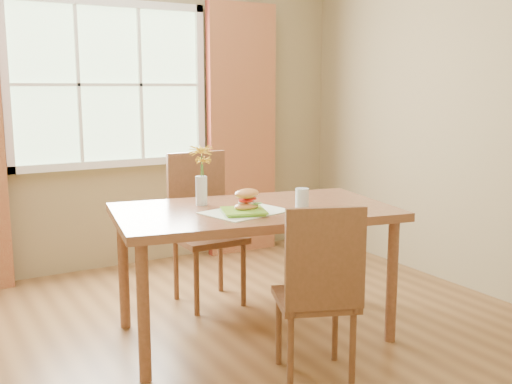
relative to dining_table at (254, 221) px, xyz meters
The scene contains 11 objects.
room 0.72m from the dining_table, 162.47° to the right, with size 4.24×3.84×2.74m.
window 1.97m from the dining_table, 99.51° to the left, with size 1.62×0.06×1.32m.
curtain_right 1.93m from the dining_table, 63.18° to the left, with size 0.65×0.08×2.20m, color maroon.
dining_table is the anchor object (origin of this frame).
chair_near 0.72m from the dining_table, 92.48° to the right, with size 0.50×0.50×0.93m.
chair_far 0.72m from the dining_table, 89.94° to the left, with size 0.43×0.43×1.04m.
placemat 0.16m from the dining_table, 140.83° to the right, with size 0.45×0.33×0.01m, color silver.
plate 0.21m from the dining_table, 137.36° to the right, with size 0.23×0.23×0.01m, color #7BCF33.
croissant_sandwich 0.22m from the dining_table, 135.61° to the right, with size 0.19×0.15×0.12m.
water_glass 0.31m from the dining_table, 32.81° to the right, with size 0.08×0.08×0.12m.
flower_vase 0.44m from the dining_table, 134.40° to the left, with size 0.15×0.15×0.36m.
Camera 1 is at (-1.43, -2.89, 1.49)m, focal length 42.00 mm.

